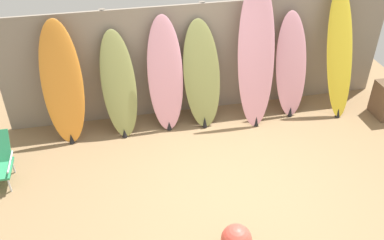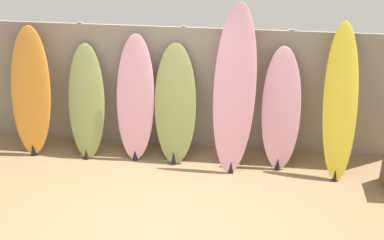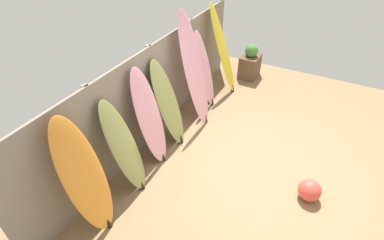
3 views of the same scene
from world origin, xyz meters
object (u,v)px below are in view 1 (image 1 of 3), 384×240
at_px(surfboard_olive_1, 119,86).
at_px(beach_ball, 236,239).
at_px(surfboard_orange_0, 62,84).
at_px(surfboard_olive_3, 202,76).
at_px(surfboard_yellow_6, 340,54).
at_px(surfboard_pink_4, 256,56).
at_px(surfboard_pink_2, 165,76).
at_px(surfboard_pink_5, 291,66).

bearing_deg(surfboard_olive_1, beach_ball, -68.04).
height_order(surfboard_orange_0, surfboard_olive_3, surfboard_orange_0).
xyz_separation_m(surfboard_yellow_6, beach_ball, (-2.38, -2.50, -0.81)).
xyz_separation_m(surfboard_pink_4, beach_ball, (-1.01, -2.51, -0.92)).
bearing_deg(beach_ball, surfboard_orange_0, 125.34).
bearing_deg(surfboard_pink_2, surfboard_yellow_6, -2.25).
bearing_deg(surfboard_olive_3, surfboard_orange_0, -179.50).
xyz_separation_m(surfboard_pink_5, surfboard_yellow_6, (0.74, -0.09, 0.18)).
height_order(surfboard_pink_4, surfboard_pink_5, surfboard_pink_4).
distance_m(surfboard_pink_2, beach_ball, 2.72).
relative_size(surfboard_pink_4, beach_ball, 6.43).
height_order(surfboard_olive_1, surfboard_yellow_6, surfboard_yellow_6).
distance_m(surfboard_olive_3, surfboard_yellow_6, 2.19).
relative_size(surfboard_olive_3, beach_ball, 4.70).
relative_size(surfboard_olive_1, surfboard_olive_3, 0.97).
bearing_deg(surfboard_yellow_6, surfboard_olive_1, 178.43).
bearing_deg(surfboard_orange_0, surfboard_yellow_6, -1.10).
distance_m(surfboard_olive_1, beach_ball, 2.86).
xyz_separation_m(surfboard_orange_0, surfboard_olive_3, (2.04, 0.02, -0.10)).
xyz_separation_m(surfboard_pink_2, surfboard_pink_5, (1.99, -0.02, -0.05)).
height_order(surfboard_olive_3, beach_ball, surfboard_olive_3).
bearing_deg(beach_ball, surfboard_yellow_6, 46.43).
xyz_separation_m(surfboard_orange_0, beach_ball, (1.83, -2.58, -0.72)).
distance_m(surfboard_olive_1, surfboard_olive_3, 1.25).
height_order(surfboard_olive_1, surfboard_pink_5, surfboard_pink_5).
bearing_deg(surfboard_pink_5, surfboard_olive_1, 179.82).
bearing_deg(surfboard_olive_1, surfboard_pink_5, -0.18).
relative_size(surfboard_orange_0, surfboard_olive_1, 1.15).
bearing_deg(surfboard_yellow_6, surfboard_olive_3, 177.41).
bearing_deg(surfboard_pink_4, beach_ball, -111.90).
height_order(surfboard_pink_2, surfboard_pink_5, surfboard_pink_2).
relative_size(surfboard_olive_3, surfboard_pink_5, 0.98).
bearing_deg(surfboard_pink_5, surfboard_orange_0, -179.92).
bearing_deg(surfboard_pink_4, surfboard_pink_5, 7.53).
height_order(surfboard_pink_5, beach_ball, surfboard_pink_5).
bearing_deg(surfboard_pink_2, surfboard_pink_4, -4.44).
xyz_separation_m(surfboard_orange_0, surfboard_pink_5, (3.47, 0.00, -0.09)).
bearing_deg(beach_ball, surfboard_pink_2, 97.69).
xyz_separation_m(surfboard_olive_3, surfboard_pink_4, (0.80, -0.10, 0.30)).
bearing_deg(surfboard_olive_1, surfboard_olive_3, 0.22).
bearing_deg(surfboard_olive_3, surfboard_pink_5, -0.53).
bearing_deg(beach_ball, surfboard_olive_3, 85.52).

